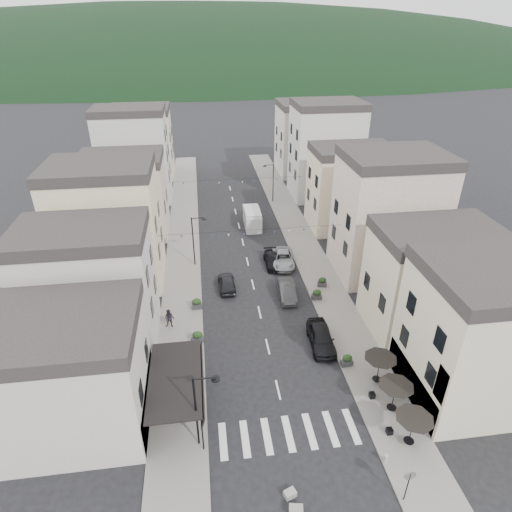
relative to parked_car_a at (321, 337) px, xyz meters
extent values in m
plane|color=black|center=(-4.60, -10.57, -0.84)|extent=(700.00, 700.00, 0.00)
cube|color=slate|center=(-12.10, 21.43, -0.78)|extent=(4.00, 76.00, 0.12)
cube|color=slate|center=(2.90, 21.43, -0.78)|extent=(4.00, 76.00, 0.12)
ellipsoid|color=black|center=(-4.60, 289.43, -0.84)|extent=(640.00, 360.00, 70.00)
cube|color=beige|center=(-20.10, -5.57, 3.16)|extent=(12.00, 8.00, 8.00)
cube|color=beige|center=(9.90, -6.57, 4.16)|extent=(10.00, 8.00, 10.00)
cube|color=black|center=(-12.10, -5.57, 2.36)|extent=(3.60, 7.50, 0.15)
cube|color=black|center=(-10.30, -5.57, 1.86)|extent=(0.34, 7.50, 0.99)
cylinder|color=black|center=(-10.40, -9.07, 0.76)|extent=(0.10, 0.10, 3.20)
cylinder|color=black|center=(-10.40, -2.07, 0.76)|extent=(0.10, 0.10, 3.20)
cube|color=beige|center=(-19.10, 3.43, 4.16)|extent=(10.00, 7.00, 10.00)
cube|color=#262323|center=(-19.10, 3.43, 9.66)|extent=(10.20, 7.14, 1.00)
cube|color=beige|center=(-19.10, 13.43, 5.16)|extent=(10.00, 8.00, 12.00)
cube|color=#262323|center=(-19.10, 13.43, 11.66)|extent=(10.20, 8.16, 1.00)
cube|color=#B09D8F|center=(-19.10, 25.43, 3.91)|extent=(10.00, 8.00, 9.50)
cube|color=#262323|center=(-19.10, 25.43, 9.16)|extent=(10.20, 8.16, 1.00)
cube|color=#B6B6B0|center=(-19.10, 37.43, 5.66)|extent=(10.00, 7.00, 13.00)
cube|color=#262323|center=(-19.10, 37.43, 12.66)|extent=(10.20, 7.14, 1.00)
cube|color=beige|center=(-19.10, 49.43, 4.66)|extent=(10.00, 9.00, 11.00)
cube|color=#262323|center=(-19.10, 49.43, 10.66)|extent=(10.20, 9.18, 1.00)
cube|color=beige|center=(9.90, 1.43, 3.66)|extent=(10.00, 7.00, 9.00)
cube|color=#262323|center=(9.90, 1.43, 8.66)|extent=(10.20, 7.14, 1.00)
cube|color=#B09D8F|center=(9.90, 11.43, 5.41)|extent=(10.00, 8.00, 12.50)
cube|color=#262323|center=(9.90, 11.43, 12.16)|extent=(10.20, 8.16, 1.00)
cube|color=beige|center=(9.90, 23.43, 4.16)|extent=(10.00, 7.00, 10.00)
cube|color=#262323|center=(9.90, 23.43, 9.66)|extent=(10.20, 7.14, 1.00)
cube|color=#B6B6B0|center=(9.90, 35.43, 5.91)|extent=(10.00, 8.00, 13.50)
cube|color=#262323|center=(9.90, 35.43, 13.16)|extent=(10.20, 8.16, 1.00)
cube|color=beige|center=(9.90, 47.43, 4.91)|extent=(10.00, 9.00, 11.50)
cube|color=#262323|center=(9.90, 47.43, 11.16)|extent=(10.20, 9.18, 1.00)
cylinder|color=black|center=(3.10, -10.57, 0.43)|extent=(0.06, 0.06, 2.30)
cone|color=black|center=(3.10, -10.57, 1.53)|extent=(2.50, 2.50, 0.55)
cylinder|color=black|center=(3.10, -10.57, -0.35)|extent=(0.70, 0.70, 0.04)
cylinder|color=black|center=(3.10, -7.77, 0.43)|extent=(0.06, 0.06, 2.30)
cone|color=black|center=(3.10, -7.77, 1.53)|extent=(2.50, 2.50, 0.55)
cylinder|color=black|center=(3.10, -7.77, -0.35)|extent=(0.70, 0.70, 0.04)
cylinder|color=black|center=(3.10, -4.97, 0.43)|extent=(0.06, 0.06, 2.30)
cone|color=black|center=(3.10, -4.97, 1.53)|extent=(2.50, 2.50, 0.55)
cylinder|color=black|center=(3.10, -4.97, -0.35)|extent=(0.70, 0.70, 0.04)
cylinder|color=black|center=(-10.70, -8.57, 2.16)|extent=(0.14, 0.14, 6.00)
cylinder|color=black|center=(-10.00, -8.57, 5.06)|extent=(1.40, 0.10, 0.10)
cylinder|color=black|center=(-9.35, -8.57, 4.91)|extent=(0.56, 0.56, 0.08)
cylinder|color=black|center=(-10.70, 15.43, 2.16)|extent=(0.14, 0.14, 6.00)
cylinder|color=black|center=(-10.00, 15.43, 5.06)|extent=(1.40, 0.10, 0.10)
cylinder|color=black|center=(-9.35, 15.43, 4.91)|extent=(0.56, 0.56, 0.08)
cylinder|color=black|center=(1.50, 33.43, 2.16)|extent=(0.14, 0.14, 6.00)
cylinder|color=black|center=(0.80, 33.43, 5.06)|extent=(1.40, 0.10, 0.10)
cylinder|color=black|center=(0.15, 33.43, 4.91)|extent=(0.56, 0.56, 0.08)
cylinder|color=black|center=(1.20, -14.07, 0.41)|extent=(0.07, 0.07, 2.50)
cylinder|color=slate|center=(1.20, -14.07, 1.51)|extent=(0.70, 0.04, 0.70)
cylinder|color=gray|center=(-10.30, -4.57, -0.42)|extent=(0.26, 0.26, 0.60)
cylinder|color=gray|center=(-10.30, -1.57, -0.42)|extent=(0.26, 0.26, 0.60)
cylinder|color=gray|center=(1.10, -2.57, -0.42)|extent=(0.26, 0.26, 0.60)
cylinder|color=gray|center=(1.10, -11.57, -0.42)|extent=(0.26, 0.26, 0.60)
cylinder|color=black|center=(-4.60, 11.43, 5.16)|extent=(19.00, 0.02, 0.02)
cone|color=beige|center=(-13.31, 11.43, 4.97)|extent=(0.28, 0.28, 0.24)
cone|color=navy|center=(-11.72, 11.43, 4.88)|extent=(0.28, 0.28, 0.24)
cone|color=beige|center=(-10.14, 11.43, 4.81)|extent=(0.28, 0.28, 0.24)
cone|color=navy|center=(-8.56, 11.43, 4.74)|extent=(0.28, 0.28, 0.24)
cone|color=beige|center=(-6.97, 11.43, 4.70)|extent=(0.28, 0.28, 0.24)
cone|color=navy|center=(-5.39, 11.43, 4.67)|extent=(0.28, 0.28, 0.24)
cone|color=beige|center=(-3.81, 11.43, 4.67)|extent=(0.28, 0.28, 0.24)
cone|color=navy|center=(-2.22, 11.43, 4.70)|extent=(0.28, 0.28, 0.24)
cone|color=beige|center=(-0.64, 11.43, 4.74)|extent=(0.28, 0.28, 0.24)
cone|color=navy|center=(0.94, 11.43, 4.81)|extent=(0.28, 0.28, 0.24)
cone|color=beige|center=(2.53, 11.43, 4.88)|extent=(0.28, 0.28, 0.24)
cone|color=navy|center=(4.11, 11.43, 4.97)|extent=(0.28, 0.28, 0.24)
cylinder|color=black|center=(-4.60, 27.43, 5.16)|extent=(19.00, 0.02, 0.02)
cone|color=beige|center=(-13.31, 27.43, 4.97)|extent=(0.28, 0.28, 0.24)
cone|color=navy|center=(-11.72, 27.43, 4.88)|extent=(0.28, 0.28, 0.24)
cone|color=beige|center=(-10.14, 27.43, 4.81)|extent=(0.28, 0.28, 0.24)
cone|color=navy|center=(-8.56, 27.43, 4.74)|extent=(0.28, 0.28, 0.24)
cone|color=beige|center=(-6.97, 27.43, 4.70)|extent=(0.28, 0.28, 0.24)
cone|color=navy|center=(-5.39, 27.43, 4.67)|extent=(0.28, 0.28, 0.24)
cone|color=beige|center=(-3.81, 27.43, 4.67)|extent=(0.28, 0.28, 0.24)
cone|color=navy|center=(-2.22, 27.43, 4.70)|extent=(0.28, 0.28, 0.24)
cone|color=beige|center=(-0.64, 27.43, 4.74)|extent=(0.28, 0.28, 0.24)
cone|color=navy|center=(0.94, 27.43, 4.81)|extent=(0.28, 0.28, 0.24)
cone|color=beige|center=(2.53, 27.43, 4.88)|extent=(0.28, 0.28, 0.24)
cone|color=navy|center=(4.11, 27.43, 4.97)|extent=(0.28, 0.28, 0.24)
imported|color=black|center=(0.00, 0.00, 0.00)|extent=(2.24, 5.04, 1.68)
imported|color=#2E2E30|center=(-1.45, 7.73, -0.10)|extent=(1.83, 4.58, 1.48)
imported|color=#9A9DA3|center=(-0.58, 14.35, -0.11)|extent=(3.06, 5.52, 1.46)
imported|color=black|center=(-1.80, 14.24, -0.21)|extent=(1.79, 4.38, 1.27)
imported|color=black|center=(-7.40, 10.06, -0.13)|extent=(1.77, 4.20, 1.42)
cube|color=silver|center=(-2.80, 25.11, 0.27)|extent=(2.21, 5.37, 2.22)
cube|color=silver|center=(-2.81, 24.44, 1.43)|extent=(2.12, 3.59, 0.55)
cylinder|color=black|center=(-3.73, 23.13, -0.45)|extent=(0.29, 0.78, 0.78)
cylinder|color=black|center=(-1.95, 23.09, -0.45)|extent=(0.29, 0.78, 0.78)
cylinder|color=black|center=(-3.65, 27.12, -0.45)|extent=(0.29, 0.78, 0.78)
cylinder|color=black|center=(-1.87, 27.09, -0.45)|extent=(0.29, 0.78, 0.78)
imported|color=black|center=(-13.18, -2.48, 0.26)|extent=(0.77, 0.55, 1.96)
imported|color=#25212C|center=(-13.08, 4.17, 0.22)|extent=(1.06, 0.91, 1.89)
cube|color=gray|center=(-5.26, -13.91, -0.59)|extent=(0.88, 0.64, 0.50)
cube|color=gray|center=(-5.40, -12.88, -0.64)|extent=(0.83, 0.72, 0.40)
cube|color=#2E2D30|center=(-10.60, 1.70, -0.47)|extent=(1.14, 0.87, 0.51)
ellipsoid|color=black|center=(-10.60, 1.70, 0.09)|extent=(0.89, 0.57, 0.65)
cube|color=#2F2F31|center=(-10.60, 6.77, -0.47)|extent=(1.01, 0.58, 0.50)
ellipsoid|color=black|center=(-10.60, 6.77, 0.07)|extent=(0.87, 0.56, 0.64)
cube|color=#303032|center=(1.40, -2.80, -0.48)|extent=(1.00, 0.60, 0.48)
ellipsoid|color=black|center=(1.40, -2.80, 0.04)|extent=(0.84, 0.53, 0.61)
cube|color=#2E2E31|center=(1.40, 6.72, -0.47)|extent=(1.02, 0.61, 0.50)
ellipsoid|color=black|center=(1.40, 6.72, 0.07)|extent=(0.87, 0.55, 0.63)
cube|color=#323234|center=(2.58, 8.95, -0.48)|extent=(1.05, 0.73, 0.48)
ellipsoid|color=black|center=(2.58, 8.95, 0.04)|extent=(0.84, 0.53, 0.61)
camera|label=1|loc=(-9.47, -27.80, 24.10)|focal=30.00mm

